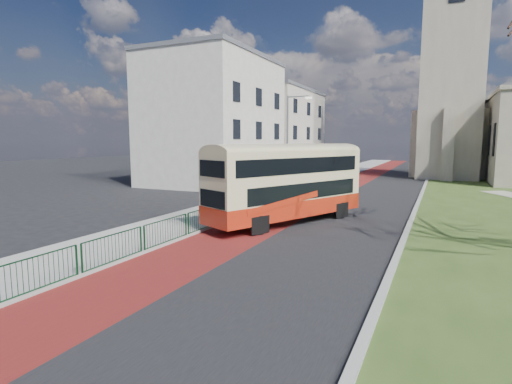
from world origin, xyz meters
The scene contains 12 objects.
ground centered at (0.00, 0.00, 0.00)m, with size 160.00×160.00×0.00m, color black.
road_carriageway centered at (1.50, 20.00, 0.01)m, with size 9.00×120.00×0.01m, color black.
bus_lane centered at (-1.20, 20.00, 0.01)m, with size 3.40×120.00×0.01m, color #591414.
pavement_west centered at (-5.00, 20.00, 0.06)m, with size 4.00×120.00×0.12m, color gray.
kerb_west centered at (-3.00, 20.00, 0.07)m, with size 0.25×120.00×0.13m, color #999993.
kerb_east centered at (6.10, 22.00, 0.07)m, with size 0.25×80.00×0.13m, color #999993.
pedestrian_railing centered at (-2.95, 4.00, 0.55)m, with size 0.07×24.00×1.12m.
gothic_church centered at (12.56, 38.00, 13.13)m, with size 16.38×18.00×40.00m.
street_block_near centered at (-14.00, 22.00, 6.51)m, with size 10.30×14.30×13.00m.
street_block_far centered at (-14.00, 38.00, 5.76)m, with size 10.30×16.30×11.50m.
streetlamp centered at (-4.35, 18.00, 4.59)m, with size 2.13×0.18×8.00m.
bus centered at (0.11, 5.80, 2.31)m, with size 6.02×9.75×4.05m.
Camera 1 is at (7.42, -13.96, 4.37)m, focal length 28.00 mm.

